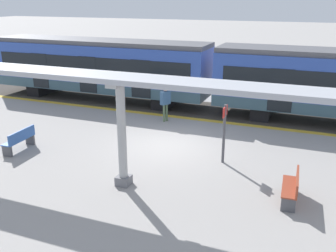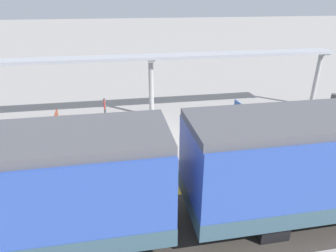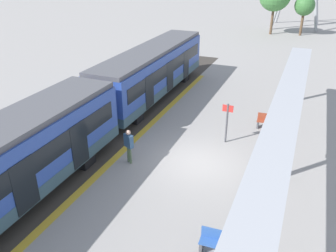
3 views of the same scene
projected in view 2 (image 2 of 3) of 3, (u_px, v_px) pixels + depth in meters
ground_plane at (162, 143)px, 14.24m from camera, size 176.00×176.00×0.00m
tactile_edge_strip at (178, 192)px, 10.74m from camera, size 0.37×26.43×0.01m
trackbed at (190, 226)px, 9.13m from camera, size 3.20×38.43×0.01m
canopy_pillar_nearest at (316, 79)px, 18.50m from camera, size 1.10×0.44×3.41m
canopy_pillar_second at (151, 88)px, 16.80m from camera, size 1.10×0.44×3.41m
canopy_beam at (154, 57)px, 16.12m from camera, size 1.20×21.37×0.16m
bench_near_end at (242, 110)px, 17.17m from camera, size 1.52×0.51×0.86m
bench_mid_platform at (59, 121)px, 15.67m from camera, size 1.52×0.51×0.86m
trash_bin at (334, 101)px, 18.68m from camera, size 0.48×0.48×0.88m
platform_info_sign at (106, 116)px, 13.94m from camera, size 0.56×0.10×2.20m
passenger_waiting_near_edge at (205, 152)px, 11.27m from camera, size 0.55×0.43×1.73m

